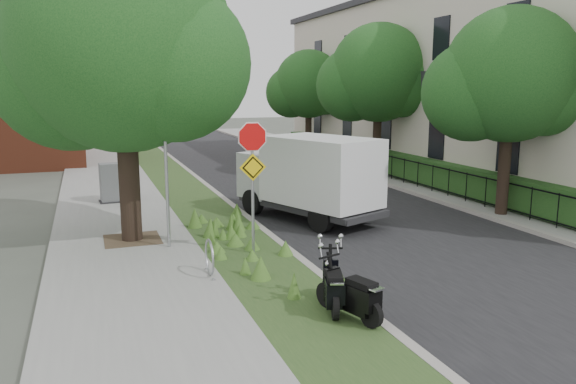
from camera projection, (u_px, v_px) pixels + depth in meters
name	position (u px, v px, depth m)	size (l,w,h in m)	color
ground	(318.00, 259.00, 13.21)	(120.00, 120.00, 0.00)	#4C5147
sidewalk_near	(110.00, 193.00, 21.02)	(3.50, 60.00, 0.12)	gray
verge	(183.00, 189.00, 21.94)	(2.00, 60.00, 0.12)	#2D4B20
kerb_near	(208.00, 187.00, 22.28)	(0.20, 60.00, 0.13)	#9E9991
road	(291.00, 184.00, 23.46)	(7.00, 60.00, 0.01)	black
kerb_far	(366.00, 178.00, 24.62)	(0.20, 60.00, 0.13)	#9E9991
footpath_far	(399.00, 176.00, 25.19)	(3.20, 60.00, 0.12)	gray
street_tree_main	(119.00, 53.00, 13.61)	(6.21, 5.54, 7.66)	black
bare_post	(166.00, 166.00, 13.42)	(0.08, 0.08, 4.00)	#A5A8AD
bike_hoop	(210.00, 257.00, 11.66)	(0.06, 0.78, 0.77)	#A5A8AD
sign_assembly	(253.00, 160.00, 12.86)	(0.94, 0.08, 3.22)	#A5A8AD
fence_far	(380.00, 163.00, 24.74)	(0.04, 24.00, 1.00)	black
hedge_far	(394.00, 163.00, 24.97)	(1.00, 24.00, 1.10)	#1C4418
terrace_houses	(466.00, 83.00, 25.53)	(7.40, 26.40, 8.20)	beige
far_tree_a	(508.00, 82.00, 16.66)	(4.60, 4.10, 6.22)	black
far_tree_b	(377.00, 78.00, 24.01)	(4.83, 4.31, 6.56)	black
far_tree_c	(307.00, 87.00, 31.48)	(4.37, 3.89, 5.93)	black
scooter_near	(355.00, 300.00, 9.39)	(0.63, 1.51, 0.74)	black
scooter_far	(333.00, 291.00, 9.78)	(0.65, 1.49, 0.73)	black
box_truck	(310.00, 174.00, 16.82)	(3.48, 5.13, 2.17)	#262628
utility_cabinet	(114.00, 183.00, 19.12)	(1.06, 0.76, 1.32)	#262628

